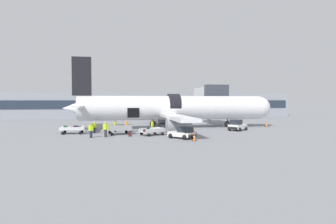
{
  "coord_description": "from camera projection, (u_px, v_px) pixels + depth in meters",
  "views": [
    {
      "loc": [
        -7.52,
        -37.78,
        4.35
      ],
      "look_at": [
        0.35,
        3.5,
        2.64
      ],
      "focal_mm": 32.0,
      "sensor_mm": 36.0,
      "label": 1
    }
  ],
  "objects": [
    {
      "name": "suitcase_on_tarmac_upright",
      "position": [
        130.0,
        134.0,
        35.47
      ],
      "size": [
        0.39,
        0.21,
        0.67
      ],
      "color": "#4C1E1E",
      "rests_on": "ground_plane"
    },
    {
      "name": "jet_bridge_stub",
      "position": [
        210.0,
        96.0,
        52.64
      ],
      "size": [
        3.76,
        9.29,
        6.84
      ],
      "color": "#4C4C51",
      "rests_on": "ground_plane"
    },
    {
      "name": "terminal_strip",
      "position": [
        141.0,
        105.0,
        76.89
      ],
      "size": [
        76.1,
        11.78,
        5.94
      ],
      "color": "gray",
      "rests_on": "ground_plane"
    },
    {
      "name": "baggage_cart_empty",
      "position": [
        73.0,
        130.0,
        38.16
      ],
      "size": [
        3.99,
        2.02,
        1.08
      ],
      "color": "silver",
      "rests_on": "ground_plane"
    },
    {
      "name": "safety_cone_engine_left",
      "position": [
        194.0,
        137.0,
        31.66
      ],
      "size": [
        0.47,
        0.47,
        0.79
      ],
      "color": "black",
      "rests_on": "ground_plane"
    },
    {
      "name": "ground_crew_loader_a",
      "position": [
        91.0,
        130.0,
        34.16
      ],
      "size": [
        0.6,
        0.48,
        1.71
      ],
      "color": "#1E2338",
      "rests_on": "ground_plane"
    },
    {
      "name": "ground_plane",
      "position": [
        170.0,
        133.0,
        38.66
      ],
      "size": [
        500.0,
        500.0,
        0.0
      ],
      "primitive_type": "plane",
      "color": "gray"
    },
    {
      "name": "safety_cone_nose",
      "position": [
        267.0,
        124.0,
        48.52
      ],
      "size": [
        0.56,
        0.56,
        0.77
      ],
      "color": "black",
      "rests_on": "ground_plane"
    },
    {
      "name": "baggage_tug_mid",
      "position": [
        237.0,
        126.0,
        42.31
      ],
      "size": [
        3.19,
        2.97,
        1.58
      ],
      "color": "white",
      "rests_on": "ground_plane"
    },
    {
      "name": "ground_crew_loader_b",
      "position": [
        115.0,
        126.0,
        40.22
      ],
      "size": [
        0.38,
        0.55,
        1.58
      ],
      "color": "black",
      "rests_on": "ground_plane"
    },
    {
      "name": "baggage_cart_loading",
      "position": [
        120.0,
        130.0,
        37.57
      ],
      "size": [
        4.01,
        2.38,
        1.1
      ],
      "color": "#999BA0",
      "rests_on": "ground_plane"
    },
    {
      "name": "ground_crew_marshal",
      "position": [
        94.0,
        127.0,
        38.91
      ],
      "size": [
        0.53,
        0.44,
        1.54
      ],
      "color": "#1E2338",
      "rests_on": "ground_plane"
    },
    {
      "name": "safety_cone_wingtip",
      "position": [
        194.0,
        130.0,
        39.6
      ],
      "size": [
        0.45,
        0.45,
        0.68
      ],
      "color": "black",
      "rests_on": "ground_plane"
    },
    {
      "name": "ground_crew_helper",
      "position": [
        126.0,
        126.0,
        40.68
      ],
      "size": [
        0.46,
        0.53,
        1.54
      ],
      "color": "black",
      "rests_on": "ground_plane"
    },
    {
      "name": "ground_crew_supervisor",
      "position": [
        106.0,
        129.0,
        34.96
      ],
      "size": [
        0.63,
        0.44,
        1.8
      ],
      "color": "#2D2D33",
      "rests_on": "ground_plane"
    },
    {
      "name": "baggage_tug_lead",
      "position": [
        182.0,
        133.0,
        33.56
      ],
      "size": [
        3.01,
        3.25,
        1.36
      ],
      "color": "silver",
      "rests_on": "ground_plane"
    },
    {
      "name": "baggage_cart_queued",
      "position": [
        152.0,
        132.0,
        36.65
      ],
      "size": [
        3.74,
        2.72,
        0.97
      ],
      "color": "silver",
      "rests_on": "ground_plane"
    },
    {
      "name": "airplane",
      "position": [
        171.0,
        109.0,
        45.76
      ],
      "size": [
        32.25,
        29.33,
        10.55
      ],
      "color": "silver",
      "rests_on": "ground_plane"
    },
    {
      "name": "ground_crew_driver",
      "position": [
        152.0,
        126.0,
        39.51
      ],
      "size": [
        0.45,
        0.57,
        1.64
      ],
      "color": "#1E2338",
      "rests_on": "ground_plane"
    }
  ]
}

